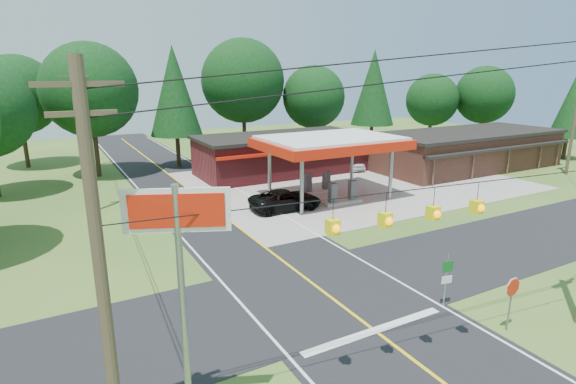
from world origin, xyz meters
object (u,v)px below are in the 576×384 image
suv_car (286,200)px  octagonal_stop_sign (512,292)px  sedan_car (351,162)px  gas_canopy (330,144)px  big_stop_sign (179,254)px

suv_car → octagonal_stop_sign: bearing=-177.3°
octagonal_stop_sign → sedan_car: bearing=65.2°
suv_car → octagonal_stop_sign: octagonal_stop_sign is taller
gas_canopy → suv_car: gas_canopy is taller
gas_canopy → octagonal_stop_sign: gas_canopy is taller
big_stop_sign → octagonal_stop_sign: (12.16, -1.00, -3.62)m
sedan_car → octagonal_stop_sign: size_ratio=1.87×
gas_canopy → big_stop_sign: bearing=-132.8°
octagonal_stop_sign → suv_car: bearing=90.0°
suv_car → octagonal_stop_sign: 17.94m
suv_car → gas_canopy: bearing=-73.7°
gas_canopy → octagonal_stop_sign: bearing=-103.3°
sedan_car → suv_car: bearing=-132.0°
sedan_car → octagonal_stop_sign: (-12.50, -27.01, 0.94)m
gas_canopy → big_stop_sign: (-16.66, -18.01, 1.00)m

